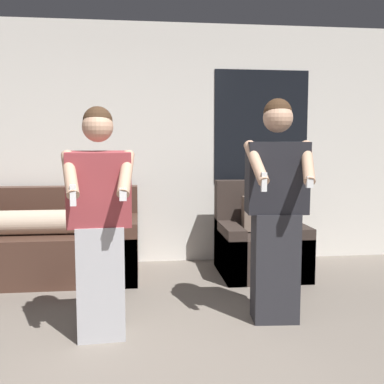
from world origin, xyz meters
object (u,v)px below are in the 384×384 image
(armchair, at_px, (260,243))
(person_left, at_px, (100,224))
(couch, at_px, (32,246))
(person_right, at_px, (276,211))

(armchair, bearing_deg, person_left, -136.40)
(couch, height_order, person_left, person_left)
(couch, bearing_deg, person_left, -62.33)
(couch, xyz_separation_m, person_left, (0.82, -1.57, 0.48))
(armchair, bearing_deg, couch, 176.92)
(person_left, bearing_deg, armchair, 43.60)
(couch, relative_size, person_right, 1.27)
(armchair, relative_size, person_left, 0.60)
(person_left, xyz_separation_m, person_right, (1.29, 0.16, 0.05))
(couch, xyz_separation_m, armchair, (2.34, -0.13, -0.00))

